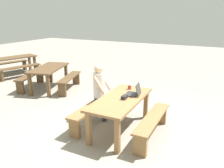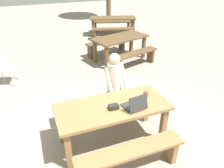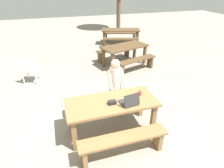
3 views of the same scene
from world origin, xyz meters
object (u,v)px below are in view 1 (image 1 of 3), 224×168
at_px(small_pouch, 124,97).
at_px(picnic_table_rear, 13,60).
at_px(picnic_table_front, 121,103).
at_px(laptop, 134,92).
at_px(person_seated, 100,88).
at_px(coffee_mug, 130,87).
at_px(picnic_table_mid, 49,71).

xyz_separation_m(small_pouch, picnic_table_rear, (2.33, 5.99, -0.16)).
height_order(picnic_table_front, laptop, laptop).
height_order(small_pouch, person_seated, person_seated).
bearing_deg(small_pouch, laptop, -16.52).
bearing_deg(person_seated, picnic_table_rear, 69.10).
relative_size(small_pouch, coffee_mug, 1.74).
xyz_separation_m(small_pouch, picnic_table_mid, (1.56, 3.40, -0.15)).
bearing_deg(picnic_table_mid, coffee_mug, -122.01).
bearing_deg(picnic_table_rear, laptop, -90.55).
distance_m(small_pouch, picnic_table_mid, 3.74).
height_order(picnic_table_front, person_seated, person_seated).
relative_size(small_pouch, person_seated, 0.12).
bearing_deg(person_seated, picnic_table_front, -115.21).
distance_m(small_pouch, coffee_mug, 0.66).
bearing_deg(coffee_mug, picnic_table_front, -174.57).
relative_size(small_pouch, picnic_table_rear, 0.08).
height_order(person_seated, picnic_table_mid, person_seated).
distance_m(picnic_table_front, small_pouch, 0.17).
height_order(coffee_mug, person_seated, person_seated).
height_order(coffee_mug, picnic_table_mid, coffee_mug).
bearing_deg(picnic_table_mid, small_pouch, -130.96).
distance_m(picnic_table_front, coffee_mug, 0.65).
xyz_separation_m(picnic_table_mid, picnic_table_rear, (0.77, 2.60, -0.01)).
bearing_deg(laptop, picnic_table_mid, -117.37).
bearing_deg(picnic_table_front, small_pouch, -99.33).
bearing_deg(picnic_table_mid, person_seated, -131.27).
xyz_separation_m(picnic_table_front, small_pouch, (-0.01, -0.09, 0.15)).
bearing_deg(small_pouch, picnic_table_rear, 68.76).
bearing_deg(coffee_mug, small_pouch, -167.19).
distance_m(laptop, person_seated, 0.85).
bearing_deg(laptop, picnic_table_front, -38.56).
relative_size(laptop, small_pouch, 2.29).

